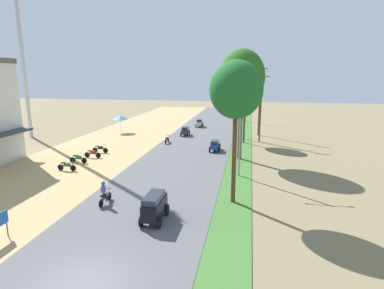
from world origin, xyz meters
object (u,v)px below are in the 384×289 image
parked_motorbike_fourth (100,148)px  car_sedan_blue (215,145)px  parked_motorbike_nearest (67,165)px  utility_pole_far (260,100)px  streetlamp_mid (244,104)px  car_hatchback_charcoal (185,131)px  car_van_black (154,206)px  motorbike_foreground_rider (104,193)px  streetlamp_near (240,123)px  utility_pole_near (261,106)px  median_tree_nearest (236,91)px  median_tree_second (242,78)px  parked_motorbike_third (93,153)px  median_tree_third (245,96)px  vendor_umbrella (120,117)px  car_hatchback_silver (199,123)px  motorbike_ahead_second (167,139)px  parked_motorbike_second (78,158)px  streetlamp_far (246,99)px

parked_motorbike_fourth → car_sedan_blue: size_ratio=0.80×
parked_motorbike_nearest → utility_pole_far: size_ratio=0.18×
streetlamp_mid → car_hatchback_charcoal: streetlamp_mid is taller
parked_motorbike_nearest → car_hatchback_charcoal: size_ratio=0.90×
car_van_black → motorbike_foreground_rider: (-4.00, 1.74, -0.17)m
streetlamp_near → utility_pole_near: size_ratio=0.90×
median_tree_nearest → median_tree_second: size_ratio=0.86×
parked_motorbike_third → median_tree_third: (15.28, 10.31, 5.36)m
streetlamp_near → car_hatchback_charcoal: bearing=116.1°
vendor_umbrella → car_hatchback_charcoal: bearing=-3.9°
parked_motorbike_fourth → car_van_black: car_van_black is taller
car_hatchback_charcoal → car_hatchback_silver: size_ratio=1.00×
parked_motorbike_nearest → car_sedan_blue: car_sedan_blue is taller
car_sedan_blue → motorbike_ahead_second: car_sedan_blue is taller
parked_motorbike_third → utility_pole_far: 23.87m
parked_motorbike_third → utility_pole_near: size_ratio=0.21×
utility_pole_far → car_sedan_blue: (-5.03, -10.68, -4.34)m
parked_motorbike_third → streetlamp_near: streetlamp_near is taller
parked_motorbike_second → median_tree_third: 20.72m
median_tree_nearest → streetlamp_far: bearing=89.7°
median_tree_third → utility_pole_near: size_ratio=0.90×
parked_motorbike_second → streetlamp_near: 16.13m
car_hatchback_charcoal → car_sedan_blue: bearing=-58.0°
car_sedan_blue → parked_motorbike_nearest: bearing=-141.3°
utility_pole_far → car_hatchback_silver: utility_pole_far is taller
median_tree_nearest → utility_pole_near: median_tree_nearest is taller
median_tree_third → car_hatchback_charcoal: size_ratio=3.93×
parked_motorbike_second → streetlamp_far: streetlamp_far is taller
parked_motorbike_nearest → utility_pole_far: bearing=49.8°
vendor_umbrella → utility_pole_far: size_ratio=0.26×
median_tree_nearest → car_sedan_blue: size_ratio=4.18×
streetlamp_far → utility_pole_far: size_ratio=0.72×
car_hatchback_charcoal → car_hatchback_silver: same height
median_tree_third → motorbike_ahead_second: size_ratio=4.37×
vendor_umbrella → car_hatchback_silver: size_ratio=1.26×
utility_pole_far → streetlamp_mid: bearing=-123.2°
utility_pole_near → parked_motorbike_third: bearing=-146.1°
streetlamp_near → car_van_black: bearing=-115.6°
median_tree_third → car_hatchback_charcoal: 10.19m
utility_pole_near → streetlamp_near: bearing=-98.0°
streetlamp_far → car_sedan_blue: 23.87m
car_hatchback_silver → car_van_black: bearing=-85.4°
vendor_umbrella → parked_motorbike_nearest: bearing=-81.7°
motorbike_foreground_rider → parked_motorbike_nearest: bearing=136.5°
median_tree_nearest → car_hatchback_charcoal: size_ratio=4.71×
car_van_black → car_sedan_blue: (1.57, 17.95, -0.28)m
parked_motorbike_nearest → car_hatchback_silver: bearing=72.7°
streetlamp_far → car_hatchback_charcoal: bearing=-118.0°
median_tree_third → streetlamp_far: 18.45m
median_tree_second → motorbike_foreground_rider: (-8.42, -13.39, -7.38)m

